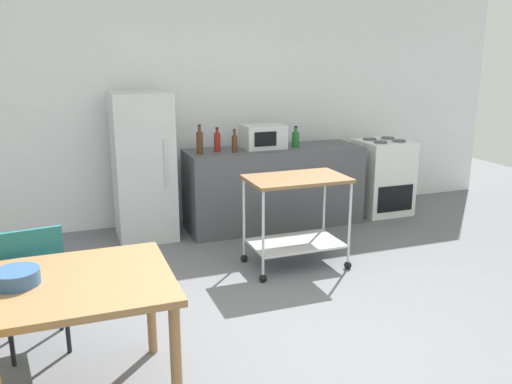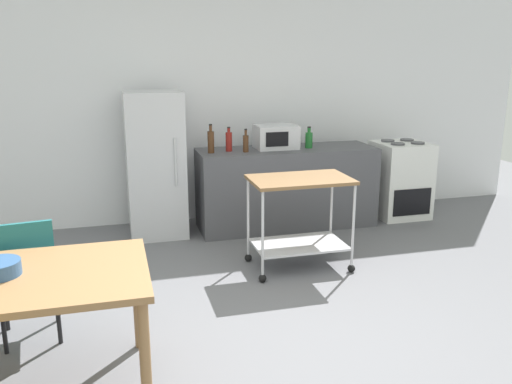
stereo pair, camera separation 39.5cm
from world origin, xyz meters
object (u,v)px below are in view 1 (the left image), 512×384
(chair_teal, at_px, (33,279))
(bottle_olive_oil, at_px, (296,139))
(stove_oven, at_px, (382,177))
(bottle_soy_sauce, at_px, (235,143))
(dining_table, at_px, (29,300))
(microwave, at_px, (263,137))
(fruit_bowl, at_px, (17,277))
(bottle_soda, at_px, (217,142))
(bottle_sparkling_water, at_px, (200,142))
(kitchen_cart, at_px, (296,207))
(refrigerator, at_px, (143,167))

(chair_teal, bearing_deg, bottle_olive_oil, -151.93)
(stove_oven, height_order, bottle_soy_sauce, bottle_soy_sauce)
(dining_table, height_order, microwave, microwave)
(chair_teal, bearing_deg, dining_table, 84.00)
(bottle_olive_oil, height_order, fruit_bowl, bottle_olive_oil)
(bottle_olive_oil, bearing_deg, dining_table, -136.22)
(chair_teal, height_order, bottle_soda, bottle_soda)
(bottle_sparkling_water, height_order, bottle_soy_sauce, bottle_sparkling_water)
(microwave, bearing_deg, kitchen_cart, -97.25)
(bottle_olive_oil, bearing_deg, refrigerator, 175.67)
(bottle_sparkling_water, bearing_deg, bottle_soy_sauce, -6.55)
(stove_oven, distance_m, fruit_bowl, 4.78)
(bottle_sparkling_water, height_order, fruit_bowl, bottle_sparkling_water)
(microwave, bearing_deg, bottle_soda, -176.77)
(dining_table, xyz_separation_m, bottle_soda, (1.82, 2.65, 0.34))
(bottle_soda, height_order, bottle_olive_oil, bottle_soda)
(refrigerator, relative_size, fruit_bowl, 6.49)
(bottle_soy_sauce, bearing_deg, microwave, 19.18)
(kitchen_cart, distance_m, bottle_sparkling_water, 1.38)
(refrigerator, bearing_deg, microwave, -2.51)
(refrigerator, height_order, kitchen_cart, refrigerator)
(kitchen_cart, relative_size, fruit_bowl, 3.81)
(chair_teal, relative_size, fruit_bowl, 3.73)
(bottle_soy_sauce, relative_size, microwave, 0.54)
(fruit_bowl, bearing_deg, refrigerator, 68.13)
(microwave, bearing_deg, fruit_bowl, -132.43)
(bottle_olive_oil, bearing_deg, stove_oven, 2.24)
(refrigerator, distance_m, microwave, 1.36)
(stove_oven, xyz_separation_m, fruit_bowl, (-3.98, -2.62, 0.34))
(dining_table, relative_size, stove_oven, 1.63)
(kitchen_cart, height_order, bottle_sparkling_water, bottle_sparkling_water)
(bottle_olive_oil, bearing_deg, chair_teal, -144.53)
(bottle_sparkling_water, bearing_deg, fruit_bowl, -123.10)
(refrigerator, distance_m, bottle_soda, 0.83)
(dining_table, bearing_deg, chair_teal, 91.40)
(dining_table, relative_size, bottle_soda, 5.71)
(chair_teal, distance_m, bottle_soy_sauce, 2.79)
(fruit_bowl, bearing_deg, chair_teal, 86.68)
(refrigerator, xyz_separation_m, kitchen_cart, (1.17, -1.31, -0.20))
(stove_oven, height_order, bottle_soda, bottle_soda)
(chair_teal, distance_m, fruit_bowl, 0.68)
(stove_oven, relative_size, bottle_sparkling_water, 2.99)
(stove_oven, relative_size, refrigerator, 0.59)
(stove_oven, relative_size, microwave, 2.00)
(microwave, xyz_separation_m, fruit_bowl, (-2.41, -2.64, -0.24))
(bottle_olive_oil, bearing_deg, bottle_sparkling_water, -178.99)
(bottle_sparkling_water, relative_size, fruit_bowl, 1.29)
(chair_teal, relative_size, microwave, 1.93)
(microwave, bearing_deg, bottle_soy_sauce, -160.82)
(chair_teal, relative_size, bottle_olive_oil, 3.72)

